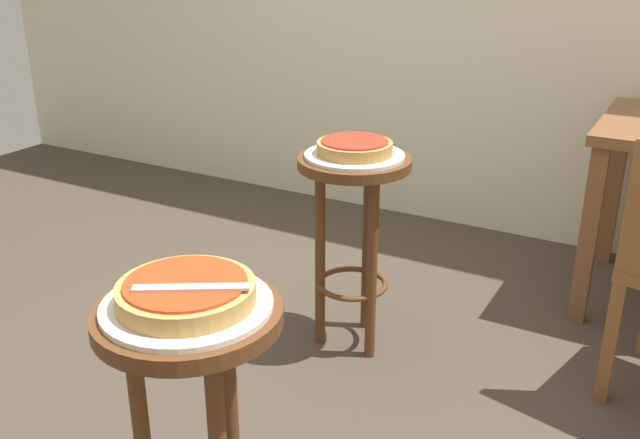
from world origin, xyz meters
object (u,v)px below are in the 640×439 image
Objects in this scene: stool_middle at (353,209)px; serving_plate_middle at (355,156)px; stool_foreground at (194,387)px; pizza_server_knife at (191,288)px; serving_plate_foreground at (187,305)px; pizza_foreground at (186,292)px; pizza_middle at (355,147)px.

serving_plate_middle is (0.00, 0.00, 0.19)m from stool_middle.
stool_foreground and stool_middle have the same top height.
stool_middle is at bearing 69.03° from pizza_server_knife.
serving_plate_middle is (-0.17, 1.07, 0.19)m from stool_foreground.
serving_plate_foreground is 1.09m from stool_middle.
serving_plate_middle is at bearing 98.99° from pizza_foreground.
stool_middle is (-0.17, 1.07, 0.00)m from stool_foreground.
pizza_foreground is (0.00, -0.00, 0.22)m from stool_foreground.
serving_plate_foreground reaches higher than stool_middle.
serving_plate_foreground is at bearing -81.01° from pizza_middle.
stool_middle is 2.10× the size of serving_plate_middle.
serving_plate_foreground is at bearing -81.01° from serving_plate_middle.
pizza_middle is (-0.17, 1.07, 0.22)m from stool_foreground.
stool_middle is 3.15× the size of pizza_server_knife.
pizza_foreground is 1.23× the size of pizza_server_knife.
pizza_foreground reaches higher than stool_middle.
serving_plate_foreground is at bearing 90.00° from pizza_foreground.
pizza_foreground reaches higher than serving_plate_middle.
pizza_server_knife reaches higher than stool_middle.
pizza_foreground is at bearing -81.01° from serving_plate_middle.
pizza_foreground is at bearing -90.00° from stool_foreground.
pizza_server_knife is (0.03, -0.02, 0.03)m from pizza_foreground.
stool_middle is (-0.17, 1.07, -0.22)m from pizza_foreground.
serving_plate_foreground is 0.49× the size of stool_middle.
stool_middle is 0.22m from pizza_middle.
pizza_server_knife is at bearing -79.63° from stool_middle.
stool_middle is (-0.17, 1.07, -0.19)m from serving_plate_foreground.
stool_foreground is 2.10× the size of serving_plate_middle.
stool_foreground is 1.09m from serving_plate_middle.
serving_plate_middle is (-0.17, 1.07, 0.00)m from serving_plate_foreground.
serving_plate_foreground is 1.08m from pizza_middle.
serving_plate_middle is 1.33× the size of pizza_middle.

